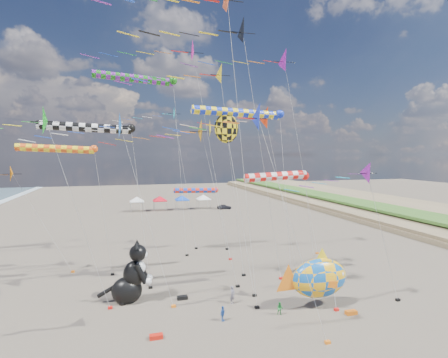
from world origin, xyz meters
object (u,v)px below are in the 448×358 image
person_adult (233,295)px  parked_car (224,207)px  cat_inflatable (130,271)px  fish_inflatable (319,278)px  child_green (280,309)px  child_blue (223,314)px

person_adult → parked_car: 50.94m
cat_inflatable → parked_car: bearing=73.0°
fish_inflatable → child_green: fish_inflatable is taller
child_blue → parked_car: size_ratio=0.35×
child_blue → parked_car: 54.08m
child_green → child_blue: size_ratio=0.91×
cat_inflatable → person_adult: cat_inflatable is taller
child_blue → cat_inflatable: bearing=90.3°
fish_inflatable → child_blue: (-8.21, -0.12, -1.89)m
person_adult → parked_car: person_adult is taller
cat_inflatable → parked_car: cat_inflatable is taller
child_green → child_blue: bearing=-160.8°
parked_car → child_blue: bearing=166.3°
child_green → parked_car: (10.50, 52.24, 0.04)m
child_green → child_blue: child_blue is taller
fish_inflatable → person_adult: 7.27m
child_green → parked_car: parked_car is taller
cat_inflatable → child_green: 12.84m
fish_inflatable → person_adult: (-6.54, 2.68, -1.71)m
child_blue → person_adult: bearing=9.9°
cat_inflatable → parked_car: (21.69, 46.31, -2.07)m
child_green → person_adult: bearing=156.2°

